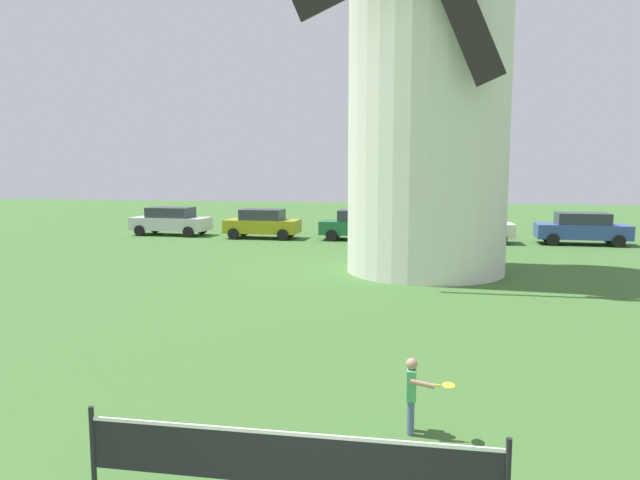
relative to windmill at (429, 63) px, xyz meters
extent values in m
cylinder|color=silver|center=(0.00, 0.01, -1.75)|extent=(5.60, 5.60, 11.22)
cylinder|color=black|center=(-3.71, -15.57, -6.81)|extent=(0.06, 0.06, 1.10)
cube|color=black|center=(-1.50, -15.57, -6.68)|extent=(4.39, 0.01, 0.55)
cube|color=white|center=(-1.50, -15.57, -6.39)|extent=(4.39, 0.02, 0.04)
cylinder|color=slate|center=(-0.26, -13.18, -7.11)|extent=(0.10, 0.10, 0.49)
cylinder|color=slate|center=(-0.26, -13.32, -7.11)|extent=(0.10, 0.10, 0.49)
cube|color=#4CB266|center=(-0.26, -13.25, -6.65)|extent=(0.14, 0.24, 0.44)
sphere|color=tan|center=(-0.26, -13.25, -6.35)|extent=(0.16, 0.16, 0.16)
cylinder|color=tan|center=(-0.26, -13.10, -6.67)|extent=(0.07, 0.07, 0.33)
cylinder|color=tan|center=(-0.11, -13.38, -6.58)|extent=(0.34, 0.08, 0.13)
cylinder|color=yellow|center=(0.03, -13.38, -6.58)|extent=(0.22, 0.03, 0.04)
ellipsoid|color=yellow|center=(0.25, -13.37, -6.58)|extent=(0.19, 0.25, 0.03)
cube|color=silver|center=(-13.97, 9.41, -6.71)|extent=(4.41, 1.96, 0.70)
cube|color=#2D333D|center=(-13.97, 9.41, -6.08)|extent=(2.50, 1.64, 0.56)
cylinder|color=black|center=(-12.46, 10.17, -7.06)|extent=(0.61, 0.22, 0.60)
cylinder|color=black|center=(-12.56, 8.47, -7.06)|extent=(0.61, 0.22, 0.60)
cylinder|color=black|center=(-15.38, 10.35, -7.06)|extent=(0.61, 0.22, 0.60)
cylinder|color=black|center=(-15.49, 8.65, -7.06)|extent=(0.61, 0.22, 0.60)
cube|color=#999919|center=(-8.51, 8.83, -6.71)|extent=(3.96, 1.76, 0.70)
cube|color=#2D333D|center=(-8.51, 8.83, -6.08)|extent=(2.23, 1.53, 0.56)
cylinder|color=black|center=(-7.16, 9.66, -7.06)|extent=(0.60, 0.19, 0.60)
cylinder|color=black|center=(-7.19, 7.96, -7.06)|extent=(0.60, 0.19, 0.60)
cylinder|color=black|center=(-9.83, 9.70, -7.06)|extent=(0.60, 0.19, 0.60)
cylinder|color=black|center=(-9.86, 8.00, -7.06)|extent=(0.60, 0.19, 0.60)
cube|color=#1E6638|center=(-3.18, 8.98, -6.71)|extent=(4.36, 1.73, 0.70)
cube|color=#2D333D|center=(-3.18, 8.98, -6.08)|extent=(2.44, 1.52, 0.56)
cylinder|color=black|center=(-1.69, 9.82, -7.06)|extent=(0.60, 0.18, 0.60)
cylinder|color=black|center=(-1.70, 8.12, -7.06)|extent=(0.60, 0.18, 0.60)
cylinder|color=black|center=(-4.65, 9.84, -7.06)|extent=(0.60, 0.18, 0.60)
cylinder|color=black|center=(-4.66, 8.14, -7.06)|extent=(0.60, 0.18, 0.60)
cube|color=silver|center=(2.18, 8.79, -6.71)|extent=(4.43, 1.78, 0.70)
cube|color=#2D333D|center=(2.18, 8.79, -6.08)|extent=(2.49, 1.54, 0.56)
cylinder|color=black|center=(3.66, 9.67, -7.06)|extent=(0.60, 0.19, 0.60)
cylinder|color=black|center=(3.69, 7.97, -7.06)|extent=(0.60, 0.19, 0.60)
cylinder|color=black|center=(0.67, 9.61, -7.06)|extent=(0.60, 0.19, 0.60)
cylinder|color=black|center=(0.70, 7.91, -7.06)|extent=(0.60, 0.19, 0.60)
cube|color=#334C99|center=(7.65, 9.00, -6.71)|extent=(4.38, 1.88, 0.70)
cube|color=#2D333D|center=(7.65, 9.00, -6.08)|extent=(2.47, 1.60, 0.56)
cylinder|color=black|center=(9.15, 9.79, -7.06)|extent=(0.61, 0.21, 0.60)
cylinder|color=black|center=(9.07, 8.09, -7.06)|extent=(0.61, 0.21, 0.60)
cylinder|color=black|center=(6.22, 9.91, -7.06)|extent=(0.61, 0.21, 0.60)
cylinder|color=black|center=(6.15, 8.22, -7.06)|extent=(0.61, 0.21, 0.60)
camera|label=1|loc=(-0.18, -21.17, -3.66)|focal=32.69mm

